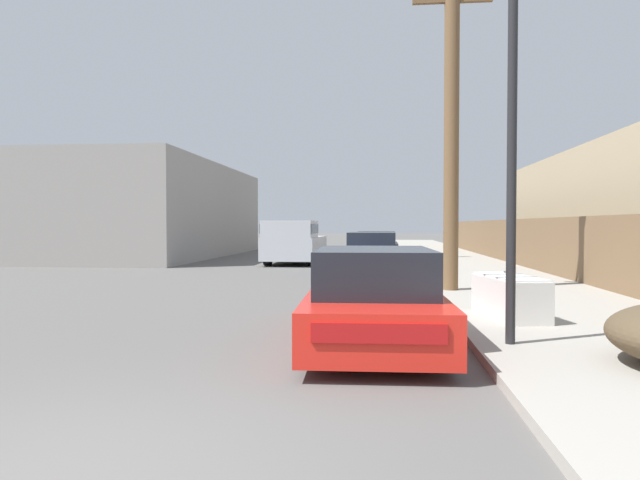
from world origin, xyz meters
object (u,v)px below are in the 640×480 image
(pickup_truck, at_px, (294,242))
(car_parked_far, at_px, (377,247))
(car_parked_mid, at_px, (372,254))
(utility_pole, at_px, (451,126))
(street_lamp, at_px, (512,115))
(pedestrian, at_px, (447,237))
(parked_sports_car_red, at_px, (373,299))
(discarded_fridge, at_px, (509,297))

(pickup_truck, bearing_deg, car_parked_far, -142.21)
(car_parked_mid, height_order, utility_pole, utility_pole)
(utility_pole, height_order, street_lamp, utility_pole)
(car_parked_far, distance_m, utility_pole, 13.28)
(utility_pole, relative_size, pedestrian, 4.11)
(street_lamp, bearing_deg, pedestrian, 85.51)
(parked_sports_car_red, xyz_separation_m, pickup_truck, (-3.43, 15.63, 0.31))
(pickup_truck, relative_size, utility_pole, 0.72)
(car_parked_far, height_order, street_lamp, street_lamp)
(discarded_fridge, distance_m, pedestrian, 17.63)
(discarded_fridge, distance_m, utility_pole, 5.21)
(parked_sports_car_red, height_order, car_parked_far, car_parked_far)
(parked_sports_car_red, height_order, street_lamp, street_lamp)
(discarded_fridge, relative_size, car_parked_far, 0.41)
(car_parked_mid, relative_size, car_parked_far, 1.03)
(utility_pole, distance_m, pedestrian, 14.06)
(car_parked_far, bearing_deg, utility_pole, -81.44)
(discarded_fridge, xyz_separation_m, street_lamp, (-0.46, -2.11, 2.54))
(car_parked_mid, bearing_deg, discarded_fridge, -74.84)
(car_parked_far, relative_size, utility_pole, 0.59)
(pickup_truck, relative_size, pedestrian, 2.97)
(utility_pole, bearing_deg, car_parked_far, 97.73)
(discarded_fridge, relative_size, car_parked_mid, 0.40)
(car_parked_far, relative_size, pickup_truck, 0.81)
(discarded_fridge, relative_size, street_lamp, 0.36)
(discarded_fridge, relative_size, utility_pole, 0.24)
(street_lamp, bearing_deg, pickup_truck, 107.68)
(car_parked_mid, bearing_deg, car_parked_far, 90.39)
(utility_pole, xyz_separation_m, street_lamp, (-0.01, -6.01, -0.89))
(pickup_truck, height_order, utility_pole, utility_pole)
(discarded_fridge, height_order, pedestrian, pedestrian)
(pickup_truck, distance_m, pedestrian, 7.57)
(pickup_truck, bearing_deg, pedestrian, -151.63)
(parked_sports_car_red, bearing_deg, car_parked_mid, 88.82)
(pedestrian, bearing_deg, street_lamp, -94.49)
(car_parked_mid, xyz_separation_m, pickup_truck, (-3.30, 4.62, 0.26))
(car_parked_mid, distance_m, car_parked_far, 7.22)
(parked_sports_car_red, xyz_separation_m, car_parked_far, (-0.00, 18.22, 0.03))
(car_parked_mid, height_order, street_lamp, street_lamp)
(pickup_truck, xyz_separation_m, street_lamp, (5.15, -16.17, 2.09))
(car_parked_far, bearing_deg, pickup_truck, -142.03)
(street_lamp, height_order, pedestrian, street_lamp)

